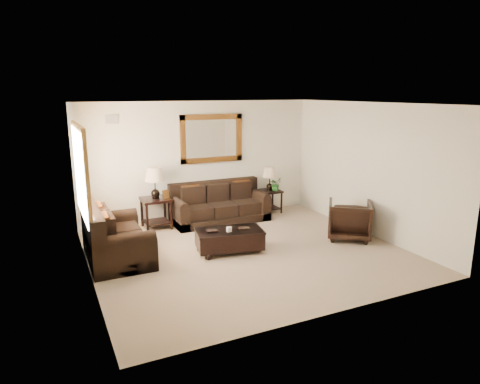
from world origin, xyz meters
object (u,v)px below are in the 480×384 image
coffee_table (229,238)px  end_table_left (155,189)px  loveseat (114,240)px  end_table_right (270,183)px  armchair (349,218)px  sofa (219,207)px

coffee_table → end_table_left: bearing=124.5°
coffee_table → loveseat: bearing=176.2°
end_table_right → armchair: 2.45m
end_table_right → loveseat: bearing=-159.3°
sofa → loveseat: loveseat is taller
loveseat → end_table_right: end_table_right is taller
end_table_left → armchair: end_table_left is taller
loveseat → armchair: size_ratio=2.04×
end_table_right → armchair: bearing=-77.5°
end_table_right → coffee_table: bearing=-134.2°
loveseat → coffee_table: size_ratio=1.30×
sofa → loveseat: (-2.57, -1.36, 0.04)m
armchair → sofa: bearing=-12.3°
coffee_table → end_table_right: bearing=56.5°
sofa → end_table_left: 1.54m
armchair → loveseat: bearing=26.2°
sofa → end_table_right: end_table_right is taller
sofa → coffee_table: (-0.57, -1.88, -0.06)m
sofa → loveseat: size_ratio=1.26×
sofa → armchair: (1.91, -2.24, 0.10)m
sofa → armchair: sofa is taller
end_table_left → end_table_right: 2.83m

